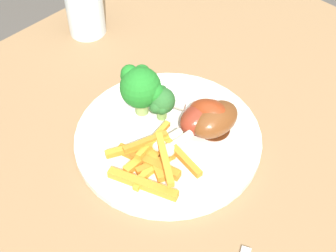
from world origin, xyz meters
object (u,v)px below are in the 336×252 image
dining_table (195,184)px  dinner_plate (168,138)px  carrot_fries_pile (152,160)px  chicken_drumstick_near (204,113)px  chicken_drumstick_far (212,121)px  chicken_drumstick_extra (200,119)px  water_glass (85,7)px  broccoli_floret_middle (141,87)px  broccoli_floret_front (161,102)px

dining_table → dinner_plate: bearing=-44.4°
dining_table → carrot_fries_pile: size_ratio=7.35×
dinner_plate → chicken_drumstick_near: 0.07m
carrot_fries_pile → chicken_drumstick_far: (-0.11, 0.02, 0.01)m
dining_table → dinner_plate: size_ratio=3.28×
dinner_plate → carrot_fries_pile: 0.06m
chicken_drumstick_extra → water_glass: size_ratio=1.25×
dinner_plate → chicken_drumstick_near: chicken_drumstick_near is taller
chicken_drumstick_far → chicken_drumstick_extra: bearing=-64.4°
chicken_drumstick_near → chicken_drumstick_extra: (0.01, 0.00, -0.00)m
dining_table → chicken_drumstick_extra: chicken_drumstick_extra is taller
chicken_drumstick_near → broccoli_floret_middle: bearing=-61.8°
broccoli_floret_middle → dinner_plate: bearing=83.0°
chicken_drumstick_near → chicken_drumstick_extra: bearing=4.0°
carrot_fries_pile → dinner_plate: bearing=-157.6°
dining_table → water_glass: 0.37m
dinner_plate → chicken_drumstick_far: 0.07m
broccoli_floret_front → chicken_drumstick_near: broccoli_floret_front is taller
dining_table → chicken_drumstick_near: 0.15m
broccoli_floret_front → carrot_fries_pile: (0.07, 0.05, -0.02)m
broccoli_floret_front → broccoli_floret_middle: 0.04m
dinner_plate → broccoli_floret_middle: bearing=-97.0°
dinner_plate → carrot_fries_pile: carrot_fries_pile is taller
carrot_fries_pile → chicken_drumstick_near: (-0.11, -0.00, 0.01)m
dinner_plate → water_glass: bearing=-106.9°
carrot_fries_pile → water_glass: bearing=-114.6°
dining_table → broccoli_floret_middle: bearing=-75.7°
chicken_drumstick_extra → water_glass: 0.32m
broccoli_floret_front → chicken_drumstick_near: 0.07m
carrot_fries_pile → chicken_drumstick_near: size_ratio=1.08×
broccoli_floret_middle → chicken_drumstick_extra: bearing=111.7°
dining_table → chicken_drumstick_far: (-0.02, 0.01, 0.15)m
broccoli_floret_front → chicken_drumstick_near: size_ratio=0.49×
carrot_fries_pile → water_glass: size_ratio=1.16×
chicken_drumstick_extra → broccoli_floret_middle: bearing=-68.3°
broccoli_floret_front → chicken_drumstick_far: bearing=114.6°
chicken_drumstick_extra → water_glass: (-0.05, -0.32, 0.02)m
chicken_drumstick_far → water_glass: water_glass is taller
chicken_drumstick_near → water_glass: bearing=-96.4°
chicken_drumstick_far → chicken_drumstick_extra: (0.01, -0.02, -0.00)m
water_glass → chicken_drumstick_far: bearing=83.4°
broccoli_floret_middle → dining_table: bearing=104.3°
broccoli_floret_front → broccoli_floret_middle: bearing=-72.8°
broccoli_floret_middle → water_glass: (-0.08, -0.23, -0.01)m
chicken_drumstick_near → water_glass: water_glass is taller
dinner_plate → chicken_drumstick_far: chicken_drumstick_far is taller
broccoli_floret_front → broccoli_floret_middle: (0.01, -0.03, 0.02)m
water_glass → broccoli_floret_front: bearing=74.7°
chicken_drumstick_near → carrot_fries_pile: bearing=0.2°
broccoli_floret_middle → chicken_drumstick_near: (-0.05, 0.09, -0.03)m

